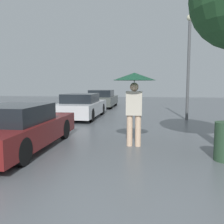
{
  "coord_description": "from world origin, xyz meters",
  "views": [
    {
      "loc": [
        0.05,
        -2.8,
        1.7
      ],
      "look_at": [
        -0.9,
        3.96,
        0.93
      ],
      "focal_mm": 40.0,
      "sensor_mm": 36.0,
      "label": 1
    }
  ],
  "objects_px": {
    "street_lamp": "(189,59)",
    "parked_car_middle": "(82,106)",
    "parked_car_nearest": "(19,128)",
    "parked_car_farthest": "(102,99)",
    "pedestrian": "(134,88)"
  },
  "relations": [
    {
      "from": "parked_car_middle",
      "to": "street_lamp",
      "type": "bearing_deg",
      "value": -1.45
    },
    {
      "from": "parked_car_middle",
      "to": "street_lamp",
      "type": "distance_m",
      "value": 5.66
    },
    {
      "from": "street_lamp",
      "to": "parked_car_nearest",
      "type": "bearing_deg",
      "value": -130.51
    },
    {
      "from": "parked_car_middle",
      "to": "parked_car_farthest",
      "type": "relative_size",
      "value": 1.05
    },
    {
      "from": "street_lamp",
      "to": "parked_car_middle",
      "type": "bearing_deg",
      "value": 178.55
    },
    {
      "from": "parked_car_nearest",
      "to": "parked_car_farthest",
      "type": "relative_size",
      "value": 1.0
    },
    {
      "from": "pedestrian",
      "to": "parked_car_farthest",
      "type": "distance_m",
      "value": 11.9
    },
    {
      "from": "parked_car_nearest",
      "to": "parked_car_middle",
      "type": "xyz_separation_m",
      "value": [
        0.04,
        6.23,
        0.02
      ]
    },
    {
      "from": "parked_car_nearest",
      "to": "parked_car_farthest",
      "type": "bearing_deg",
      "value": 89.95
    },
    {
      "from": "parked_car_nearest",
      "to": "parked_car_middle",
      "type": "distance_m",
      "value": 6.23
    },
    {
      "from": "street_lamp",
      "to": "parked_car_farthest",
      "type": "bearing_deg",
      "value": 130.49
    },
    {
      "from": "parked_car_nearest",
      "to": "parked_car_middle",
      "type": "bearing_deg",
      "value": 89.63
    },
    {
      "from": "street_lamp",
      "to": "pedestrian",
      "type": "bearing_deg",
      "value": -112.53
    },
    {
      "from": "parked_car_farthest",
      "to": "street_lamp",
      "type": "distance_m",
      "value": 8.33
    },
    {
      "from": "pedestrian",
      "to": "parked_car_farthest",
      "type": "bearing_deg",
      "value": 104.5
    }
  ]
}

